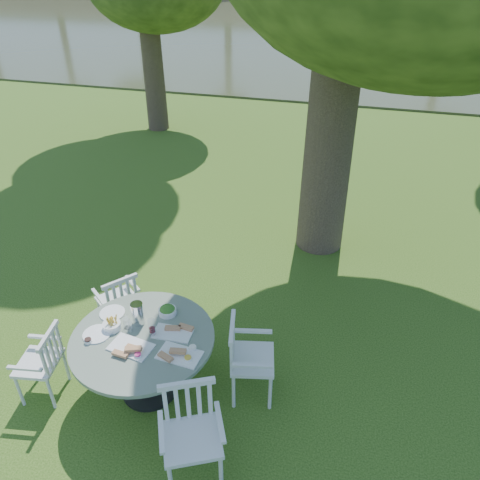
% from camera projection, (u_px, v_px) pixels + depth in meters
% --- Properties ---
extents(ground, '(140.00, 140.00, 0.00)m').
position_uv_depth(ground, '(236.00, 305.00, 5.93)').
color(ground, '#1F3D0C').
rests_on(ground, ground).
extents(table, '(1.37, 1.37, 0.74)m').
position_uv_depth(table, '(144.00, 348.00, 4.49)').
color(table, black).
rests_on(table, ground).
extents(chair_ne, '(0.51, 0.53, 0.89)m').
position_uv_depth(chair_ne, '(243.00, 354.00, 4.51)').
color(chair_ne, silver).
rests_on(chair_ne, ground).
extents(chair_nw, '(0.56, 0.56, 0.81)m').
position_uv_depth(chair_nw, '(120.00, 300.00, 5.28)').
color(chair_nw, silver).
rests_on(chair_nw, ground).
extents(chair_sw, '(0.44, 0.47, 0.81)m').
position_uv_depth(chair_sw, '(45.00, 359.00, 4.52)').
color(chair_sw, silver).
rests_on(chair_sw, ground).
extents(chair_se, '(0.61, 0.60, 0.92)m').
position_uv_depth(chair_se, '(190.00, 425.00, 3.83)').
color(chair_se, silver).
rests_on(chair_se, ground).
extents(tableware, '(1.19, 0.76, 0.24)m').
position_uv_depth(tableware, '(141.00, 327.00, 4.46)').
color(tableware, white).
rests_on(tableware, table).
extents(river, '(100.00, 28.00, 0.12)m').
position_uv_depth(river, '(352.00, 30.00, 24.67)').
color(river, '#313620').
rests_on(river, ground).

